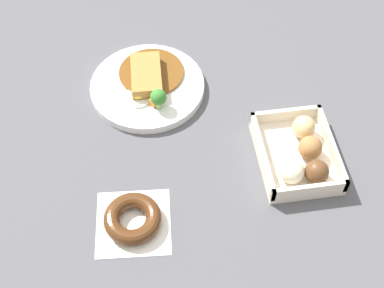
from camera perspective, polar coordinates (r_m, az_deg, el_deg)
name	(u,v)px	position (r m, az deg, el deg)	size (l,w,h in m)	color
ground_plane	(223,134)	(1.06, 3.32, 1.06)	(1.60, 1.60, 0.00)	#4C4C51
curry_plate	(148,85)	(1.13, -4.78, 6.38)	(0.24, 0.24, 0.06)	white
donut_box	(300,155)	(1.02, 11.57, -1.12)	(0.18, 0.14, 0.06)	beige
chocolate_ring_donut	(133,219)	(0.94, -6.40, -8.04)	(0.14, 0.14, 0.03)	white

